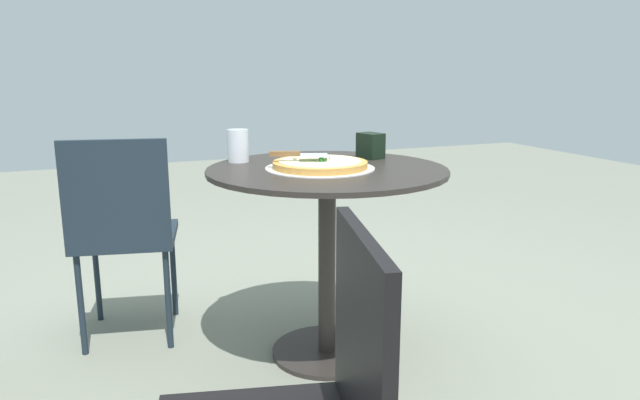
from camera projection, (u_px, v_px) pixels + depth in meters
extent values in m
plane|color=gray|center=(327.00, 353.00, 2.29)|extent=(10.00, 10.00, 0.00)
cylinder|color=#2B2622|center=(327.00, 170.00, 2.13)|extent=(0.88, 0.88, 0.02)
cylinder|color=#2B2622|center=(327.00, 264.00, 2.21)|extent=(0.07, 0.07, 0.70)
cylinder|color=#2B2622|center=(327.00, 351.00, 2.29)|extent=(0.43, 0.43, 0.02)
cylinder|color=silver|center=(320.00, 168.00, 2.11)|extent=(0.39, 0.39, 0.00)
cylinder|color=#CB8D40|center=(320.00, 164.00, 2.11)|extent=(0.34, 0.34, 0.02)
cylinder|color=beige|center=(320.00, 161.00, 2.10)|extent=(0.30, 0.30, 0.00)
sphere|color=#F5E2C5|center=(327.00, 159.00, 2.12)|extent=(0.02, 0.02, 0.02)
sphere|color=silver|center=(331.00, 164.00, 2.00)|extent=(0.01, 0.01, 0.01)
sphere|color=silver|center=(324.00, 156.00, 2.20)|extent=(0.01, 0.01, 0.01)
sphere|color=#286A2B|center=(322.00, 160.00, 2.08)|extent=(0.02, 0.02, 0.02)
sphere|color=#2B7135|center=(328.00, 158.00, 2.13)|extent=(0.02, 0.02, 0.02)
sphere|color=beige|center=(295.00, 158.00, 2.13)|extent=(0.02, 0.02, 0.02)
sphere|color=silver|center=(352.00, 161.00, 2.07)|extent=(0.01, 0.01, 0.01)
cube|color=silver|center=(314.00, 155.00, 2.10)|extent=(0.12, 0.11, 0.00)
cube|color=brown|center=(285.00, 154.00, 2.09)|extent=(0.11, 0.05, 0.02)
cylinder|color=silver|center=(238.00, 146.00, 2.25)|extent=(0.08, 0.08, 0.12)
cube|color=black|center=(371.00, 146.00, 2.34)|extent=(0.10, 0.11, 0.10)
cube|color=black|center=(361.00, 339.00, 1.01)|extent=(0.12, 0.38, 0.38)
cube|color=#1B2732|center=(127.00, 236.00, 2.38)|extent=(0.46, 0.46, 0.03)
cube|color=#1B2732|center=(116.00, 194.00, 2.16)|extent=(0.38, 0.10, 0.40)
cylinder|color=#1B2732|center=(97.00, 276.00, 2.55)|extent=(0.02, 0.02, 0.41)
cylinder|color=#1B2732|center=(173.00, 272.00, 2.61)|extent=(0.02, 0.02, 0.41)
cylinder|color=#1B2732|center=(81.00, 305.00, 2.24)|extent=(0.02, 0.02, 0.41)
cylinder|color=#1B2732|center=(168.00, 299.00, 2.30)|extent=(0.02, 0.02, 0.41)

